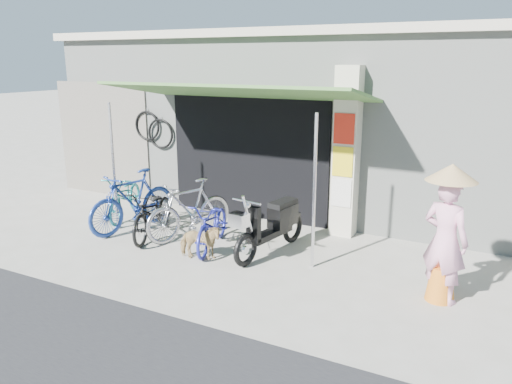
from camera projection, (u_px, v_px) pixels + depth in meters
The scene contains 13 objects.
ground at pixel (237, 274), 7.43m from camera, with size 80.00×80.00×0.00m, color #9F9A8F.
bicycle_shop at pixel (346, 117), 11.33m from camera, with size 12.30×5.30×3.66m.
shop_pillar at pixel (347, 153), 8.76m from camera, with size 0.42×0.44×3.00m.
awning at pixel (236, 94), 8.58m from camera, with size 4.60×1.88×2.72m.
neighbour_left at pixel (104, 139), 11.53m from camera, with size 2.60×0.06×2.60m, color #6B665B.
bike_teal at pixel (126, 196), 9.98m from camera, with size 0.59×1.68×0.88m, color #1B777A.
bike_blue at pixel (133, 201), 9.21m from camera, with size 0.53×1.87×1.12m, color navy.
bike_black at pixel (153, 212), 8.90m from camera, with size 0.59×1.70×0.89m, color black.
bike_silver at pixel (190, 209), 8.81m from camera, with size 0.49×1.75×1.05m, color #B3B3B8.
bike_navy at pixel (213, 224), 8.35m from camera, with size 0.55×1.59×0.83m, color navy.
street_dog at pixel (200, 242), 7.89m from camera, with size 0.31×0.69×0.58m, color tan.
moped at pixel (272, 225), 8.12m from camera, with size 0.61×1.84×1.05m.
nun at pixel (446, 235), 6.39m from camera, with size 0.71×0.64×1.84m.
Camera 1 is at (3.40, -5.97, 3.08)m, focal length 35.00 mm.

